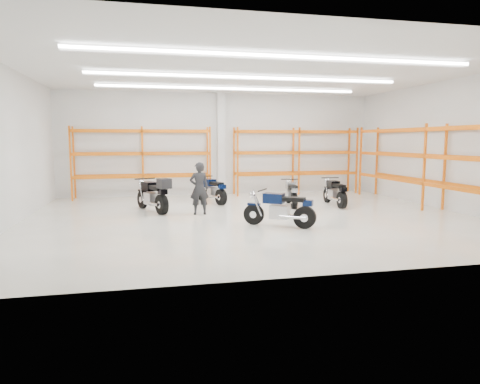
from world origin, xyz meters
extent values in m
plane|color=beige|center=(0.00, 0.00, 0.00)|extent=(14.00, 14.00, 0.00)
cube|color=silver|center=(0.00, 6.00, 2.25)|extent=(14.00, 0.02, 4.50)
cube|color=silver|center=(0.00, -6.00, 2.25)|extent=(14.00, 0.02, 4.50)
cube|color=silver|center=(-7.00, 0.00, 2.25)|extent=(0.02, 12.00, 4.50)
cube|color=silver|center=(7.00, 0.00, 2.25)|extent=(0.02, 12.00, 4.50)
cube|color=white|center=(0.00, 0.00, 4.50)|extent=(14.00, 12.00, 0.02)
cube|color=white|center=(0.00, -3.00, 4.40)|extent=(10.00, 0.22, 0.10)
cube|color=white|center=(0.00, 0.50, 4.40)|extent=(10.00, 0.22, 0.10)
cube|color=white|center=(0.00, 3.50, 4.40)|extent=(10.00, 0.22, 0.10)
cylinder|color=black|center=(-0.25, -1.17, 0.30)|extent=(0.56, 0.44, 0.60)
cylinder|color=black|center=(0.99, -2.01, 0.31)|extent=(0.61, 0.50, 0.62)
cylinder|color=silver|center=(-0.25, -1.17, 0.30)|extent=(0.24, 0.23, 0.20)
cylinder|color=silver|center=(0.99, -2.01, 0.31)|extent=(0.29, 0.29, 0.22)
cube|color=#0A1637|center=(-0.25, -1.17, 0.60)|extent=(0.38, 0.33, 0.06)
cube|color=#B7B7BC|center=(0.39, -1.61, 0.42)|extent=(0.63, 0.59, 0.38)
cube|color=#A5A5AA|center=(0.71, -1.82, 0.32)|extent=(0.65, 0.49, 0.08)
cube|color=#0A1637|center=(0.24, -1.51, 0.80)|extent=(0.65, 0.60, 0.28)
cube|color=black|center=(0.71, -1.82, 0.80)|extent=(0.71, 0.62, 0.12)
cube|color=#0A1637|center=(1.05, -2.06, 0.72)|extent=(0.34, 0.33, 0.16)
cylinder|color=black|center=(-0.04, -1.32, 1.02)|extent=(0.42, 0.60, 0.04)
sphere|color=silver|center=(-0.29, -1.15, 0.86)|extent=(0.19, 0.19, 0.19)
cylinder|color=silver|center=(0.65, -1.98, 0.32)|extent=(0.67, 0.50, 0.09)
cylinder|color=black|center=(-3.43, 2.57, 0.32)|extent=(0.37, 0.64, 0.64)
cylinder|color=black|center=(-2.79, 1.10, 0.33)|extent=(0.44, 0.68, 0.66)
cylinder|color=silver|center=(-3.43, 2.57, 0.32)|extent=(0.22, 0.26, 0.21)
cylinder|color=silver|center=(-2.79, 1.10, 0.33)|extent=(0.29, 0.30, 0.23)
cube|color=black|center=(-3.43, 2.57, 0.64)|extent=(0.30, 0.42, 0.06)
cube|color=#B7B7BC|center=(-3.10, 1.80, 0.45)|extent=(0.57, 0.66, 0.41)
cube|color=#A5A5AA|center=(-2.94, 1.43, 0.34)|extent=(0.41, 0.74, 0.09)
cube|color=black|center=(-3.18, 1.98, 0.85)|extent=(0.57, 0.69, 0.30)
cube|color=black|center=(-2.94, 1.43, 0.85)|extent=(0.57, 0.77, 0.13)
cube|color=black|center=(-2.76, 1.02, 0.77)|extent=(0.33, 0.35, 0.17)
cylinder|color=black|center=(-3.32, 2.31, 1.09)|extent=(0.70, 0.33, 0.04)
sphere|color=silver|center=(-3.45, 2.60, 0.92)|extent=(0.20, 0.20, 0.20)
cylinder|color=silver|center=(-3.08, 1.32, 0.34)|extent=(0.41, 0.77, 0.10)
cube|color=black|center=(-2.71, 0.90, 1.05)|extent=(0.49, 0.52, 0.32)
cylinder|color=black|center=(-1.09, 4.08, 0.30)|extent=(0.33, 0.59, 0.59)
cylinder|color=black|center=(-0.55, 2.71, 0.31)|extent=(0.39, 0.63, 0.61)
cylinder|color=silver|center=(-1.09, 4.08, 0.30)|extent=(0.20, 0.23, 0.20)
cylinder|color=silver|center=(-0.55, 2.71, 0.31)|extent=(0.26, 0.27, 0.22)
cube|color=#04123A|center=(-1.09, 4.08, 0.59)|extent=(0.27, 0.38, 0.06)
cube|color=#B7B7BC|center=(-0.81, 3.36, 0.41)|extent=(0.52, 0.61, 0.37)
cube|color=#A5A5AA|center=(-0.67, 3.02, 0.31)|extent=(0.36, 0.68, 0.08)
cube|color=#04123A|center=(-0.87, 3.53, 0.79)|extent=(0.51, 0.64, 0.28)
cube|color=black|center=(-0.67, 3.02, 0.79)|extent=(0.51, 0.71, 0.12)
cube|color=#04123A|center=(-0.52, 2.63, 0.71)|extent=(0.30, 0.32, 0.16)
cylinder|color=black|center=(-1.00, 3.84, 1.00)|extent=(0.65, 0.29, 0.04)
sphere|color=silver|center=(-1.11, 4.11, 0.85)|extent=(0.19, 0.19, 0.19)
cylinder|color=silver|center=(-0.80, 2.92, 0.31)|extent=(0.36, 0.72, 0.09)
cylinder|color=black|center=(2.10, 2.67, 0.28)|extent=(0.21, 0.57, 0.56)
cylinder|color=black|center=(1.85, 1.30, 0.29)|extent=(0.27, 0.60, 0.58)
cylinder|color=silver|center=(2.10, 2.67, 0.28)|extent=(0.16, 0.21, 0.19)
cylinder|color=silver|center=(1.85, 1.30, 0.29)|extent=(0.22, 0.24, 0.21)
cube|color=gray|center=(2.10, 2.67, 0.56)|extent=(0.20, 0.36, 0.06)
cube|color=#B7B7BC|center=(1.97, 1.96, 0.39)|extent=(0.42, 0.54, 0.35)
cube|color=#A5A5AA|center=(1.91, 1.61, 0.30)|extent=(0.23, 0.66, 0.07)
cube|color=gray|center=(2.00, 2.12, 0.75)|extent=(0.41, 0.57, 0.26)
cube|color=black|center=(1.91, 1.61, 0.75)|extent=(0.39, 0.66, 0.11)
cube|color=gray|center=(1.84, 1.22, 0.67)|extent=(0.25, 0.28, 0.15)
cylinder|color=black|center=(2.06, 2.43, 0.95)|extent=(0.65, 0.15, 0.03)
sphere|color=silver|center=(2.11, 2.71, 0.80)|extent=(0.18, 0.18, 0.18)
cylinder|color=silver|center=(1.75, 1.60, 0.30)|extent=(0.21, 0.70, 0.08)
cylinder|color=black|center=(3.64, 2.49, 0.29)|extent=(0.15, 0.59, 0.59)
cylinder|color=black|center=(3.55, 1.02, 0.30)|extent=(0.21, 0.62, 0.61)
cylinder|color=silver|center=(3.64, 2.49, 0.29)|extent=(0.15, 0.20, 0.20)
cylinder|color=silver|center=(3.55, 1.02, 0.30)|extent=(0.21, 0.23, 0.22)
cube|color=black|center=(3.64, 2.49, 0.59)|extent=(0.17, 0.36, 0.06)
cube|color=#B7B7BC|center=(3.59, 1.72, 0.41)|extent=(0.38, 0.53, 0.37)
cube|color=#A5A5AA|center=(3.57, 1.35, 0.31)|extent=(0.16, 0.69, 0.08)
cube|color=black|center=(3.60, 1.90, 0.78)|extent=(0.36, 0.57, 0.27)
cube|color=black|center=(3.57, 1.35, 0.78)|extent=(0.33, 0.66, 0.12)
cube|color=black|center=(3.55, 0.94, 0.70)|extent=(0.23, 0.27, 0.16)
cylinder|color=black|center=(3.62, 2.23, 1.00)|extent=(0.69, 0.07, 0.04)
sphere|color=silver|center=(3.64, 2.52, 0.84)|extent=(0.19, 0.19, 0.19)
cylinder|color=silver|center=(3.41, 1.32, 0.31)|extent=(0.13, 0.74, 0.09)
imported|color=black|center=(-1.58, 0.87, 0.86)|extent=(0.64, 0.43, 1.72)
cube|color=white|center=(0.00, 5.82, 2.25)|extent=(0.32, 0.32, 4.50)
cube|color=#F34A00|center=(-6.20, 5.88, 1.50)|extent=(0.07, 0.07, 3.00)
cube|color=#F34A00|center=(-6.20, 5.08, 1.50)|extent=(0.07, 0.07, 3.00)
cube|color=#F34A00|center=(-3.40, 5.88, 1.50)|extent=(0.07, 0.07, 3.00)
cube|color=#F34A00|center=(-3.40, 5.08, 1.50)|extent=(0.07, 0.07, 3.00)
cube|color=#F34A00|center=(-0.60, 5.88, 1.50)|extent=(0.07, 0.07, 3.00)
cube|color=#F34A00|center=(-0.60, 5.08, 1.50)|extent=(0.07, 0.07, 3.00)
cube|color=#F34A00|center=(-3.40, 5.88, 0.94)|extent=(5.60, 0.07, 0.12)
cube|color=#F34A00|center=(-3.40, 5.08, 0.94)|extent=(5.60, 0.07, 0.12)
cube|color=#F34A00|center=(-3.40, 5.88, 1.88)|extent=(5.60, 0.07, 0.12)
cube|color=#F34A00|center=(-3.40, 5.08, 1.88)|extent=(5.60, 0.07, 0.12)
cube|color=#F34A00|center=(-3.40, 5.88, 2.81)|extent=(5.60, 0.07, 0.12)
cube|color=#F34A00|center=(-3.40, 5.08, 2.81)|extent=(5.60, 0.07, 0.12)
cube|color=#F34A00|center=(0.60, 5.88, 1.50)|extent=(0.07, 0.07, 3.00)
cube|color=#F34A00|center=(0.60, 5.08, 1.50)|extent=(0.07, 0.07, 3.00)
cube|color=#F34A00|center=(3.40, 5.88, 1.50)|extent=(0.07, 0.07, 3.00)
cube|color=#F34A00|center=(3.40, 5.08, 1.50)|extent=(0.07, 0.07, 3.00)
cube|color=#F34A00|center=(6.20, 5.88, 1.50)|extent=(0.07, 0.07, 3.00)
cube|color=#F34A00|center=(6.20, 5.08, 1.50)|extent=(0.07, 0.07, 3.00)
cube|color=#F34A00|center=(3.40, 5.88, 0.94)|extent=(5.60, 0.07, 0.12)
cube|color=#F34A00|center=(3.40, 5.08, 0.94)|extent=(5.60, 0.07, 0.12)
cube|color=#F34A00|center=(3.40, 5.88, 1.88)|extent=(5.60, 0.07, 0.12)
cube|color=#F34A00|center=(3.40, 5.08, 1.88)|extent=(5.60, 0.07, 0.12)
cube|color=#F34A00|center=(3.40, 5.88, 2.81)|extent=(5.60, 0.07, 0.12)
cube|color=#F34A00|center=(3.40, 5.08, 2.81)|extent=(5.60, 0.07, 0.12)
cube|color=#F34A00|center=(6.88, 0.00, 1.50)|extent=(0.07, 0.07, 3.00)
cube|color=#F34A00|center=(6.08, 0.00, 1.50)|extent=(0.07, 0.07, 3.00)
cube|color=#F34A00|center=(6.88, 4.50, 1.50)|extent=(0.07, 0.07, 3.00)
cube|color=#F34A00|center=(6.08, 4.50, 1.50)|extent=(0.07, 0.07, 3.00)
cube|color=#F34A00|center=(6.88, 0.00, 0.94)|extent=(0.07, 9.00, 0.12)
cube|color=#F34A00|center=(6.08, 0.00, 0.94)|extent=(0.07, 9.00, 0.12)
cube|color=#F34A00|center=(6.88, 0.00, 1.88)|extent=(0.07, 9.00, 0.12)
cube|color=#F34A00|center=(6.08, 0.00, 1.88)|extent=(0.07, 9.00, 0.12)
cube|color=#F34A00|center=(6.88, 0.00, 2.81)|extent=(0.07, 9.00, 0.12)
cube|color=#F34A00|center=(6.08, 0.00, 2.81)|extent=(0.07, 9.00, 0.12)
camera|label=1|loc=(-3.24, -12.98, 2.42)|focal=32.00mm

